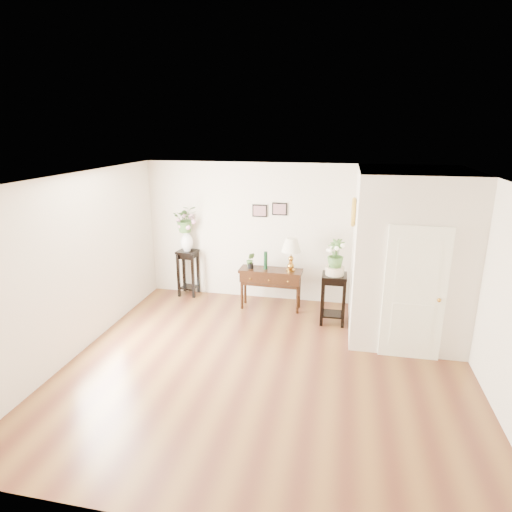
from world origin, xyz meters
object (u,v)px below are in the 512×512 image
(console_table, at_px, (271,289))
(plant_stand_b, at_px, (333,299))
(plant_stand_a, at_px, (188,273))
(table_lamp, at_px, (291,253))

(console_table, xyz_separation_m, plant_stand_b, (1.22, -0.41, 0.06))
(console_table, relative_size, plant_stand_a, 1.24)
(console_table, xyz_separation_m, table_lamp, (0.39, 0.00, 0.75))
(console_table, xyz_separation_m, plant_stand_a, (-1.84, 0.36, 0.08))
(table_lamp, bearing_deg, plant_stand_b, -25.90)
(plant_stand_b, bearing_deg, console_table, 161.62)
(plant_stand_a, bearing_deg, table_lamp, -9.32)
(plant_stand_a, bearing_deg, plant_stand_b, -14.15)
(plant_stand_a, height_order, plant_stand_b, plant_stand_a)
(table_lamp, distance_m, plant_stand_a, 2.35)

